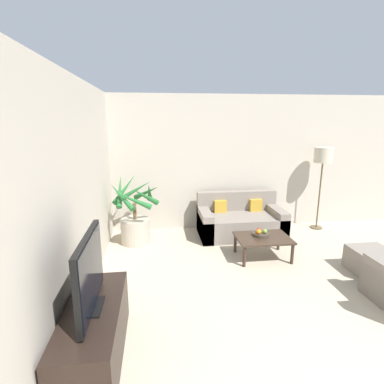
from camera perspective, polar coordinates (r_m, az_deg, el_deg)
wall_back at (r=6.42m, az=13.71°, el=5.52°), size 7.89×0.06×2.70m
wall_left at (r=3.24m, az=-23.26°, el=-2.75°), size 0.06×7.48×2.70m
tv_console at (r=3.21m, az=-18.06°, el=-24.17°), size 0.50×1.31×0.53m
television at (r=2.89m, az=-18.90°, el=-14.46°), size 0.18×0.91×0.70m
potted_palm at (r=5.54m, az=-10.76°, el=-5.27°), size 0.93×0.93×1.25m
sofa_loveseat at (r=5.95m, az=9.17°, el=-5.57°), size 1.61×0.88×0.81m
floor_lamp at (r=6.52m, az=23.70°, el=5.81°), size 0.36×0.36×1.68m
coffee_table at (r=5.04m, az=13.37°, el=-8.82°), size 0.86×0.63×0.36m
fruit_bowl at (r=5.06m, az=12.94°, el=-7.86°), size 0.26×0.26×0.05m
apple_red at (r=5.07m, az=12.65°, el=-7.09°), size 0.07×0.07×0.07m
apple_green at (r=5.04m, az=13.71°, el=-7.26°), size 0.08×0.08×0.08m
orange_fruit at (r=4.98m, az=12.60°, el=-7.37°), size 0.08×0.08×0.08m
ottoman at (r=5.23m, az=30.97°, el=-11.22°), size 0.56×0.54×0.36m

